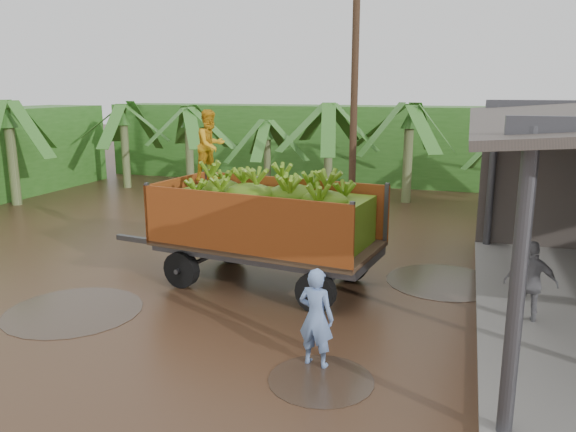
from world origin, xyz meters
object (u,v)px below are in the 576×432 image
(utility_pole, at_px, (354,87))
(banana_trailer, at_px, (266,220))
(man_blue, at_px, (316,317))
(man_grey, at_px, (531,283))

(utility_pole, bearing_deg, banana_trailer, -94.68)
(man_blue, relative_size, man_grey, 1.01)
(man_blue, bearing_deg, man_grey, -130.19)
(man_blue, distance_m, man_grey, 4.44)
(banana_trailer, height_order, utility_pole, utility_pole)
(man_grey, bearing_deg, man_blue, 42.33)
(man_grey, xyz_separation_m, utility_pole, (-4.97, 7.60, 3.62))
(man_blue, bearing_deg, utility_pole, -71.10)
(banana_trailer, height_order, man_grey, banana_trailer)
(man_blue, height_order, utility_pole, utility_pole)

